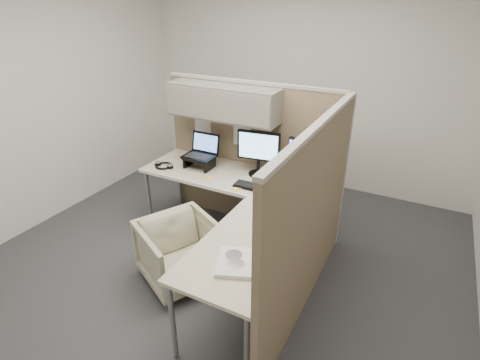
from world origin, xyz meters
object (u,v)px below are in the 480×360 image
at_px(keyboard, 256,187).
at_px(desk, 236,202).
at_px(office_chair, 180,249).
at_px(monitor_left, 259,150).

bearing_deg(keyboard, desk, -110.65).
relative_size(desk, office_chair, 3.02).
xyz_separation_m(desk, keyboard, (0.08, 0.25, 0.05)).
relative_size(desk, keyboard, 4.66).
bearing_deg(desk, monitor_left, 93.50).
distance_m(office_chair, keyboard, 0.91).
xyz_separation_m(monitor_left, keyboard, (0.12, -0.30, -0.26)).
xyz_separation_m(office_chair, monitor_left, (0.30, 1.00, 0.67)).
bearing_deg(desk, keyboard, 71.66).
height_order(desk, office_chair, desk).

